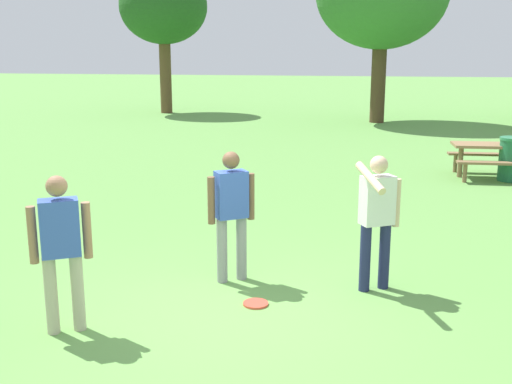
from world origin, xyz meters
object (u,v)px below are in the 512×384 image
at_px(person_catcher, 61,244).
at_px(person_bystander, 231,208).
at_px(tree_tall_left, 163,7).
at_px(person_thrower, 377,213).
at_px(trash_can_beside_table, 512,159).
at_px(frisbee, 256,304).
at_px(picnic_table_near, 492,153).

relative_size(person_catcher, person_bystander, 1.00).
bearing_deg(person_catcher, tree_tall_left, 105.48).
bearing_deg(person_thrower, person_bystander, -179.97).
bearing_deg(person_thrower, trash_can_beside_table, 66.75).
xyz_separation_m(person_thrower, person_bystander, (-1.76, -0.00, -0.02)).
relative_size(person_bystander, frisbee, 5.65).
xyz_separation_m(person_catcher, trash_can_beside_table, (6.13, 8.69, -0.46)).
bearing_deg(picnic_table_near, person_thrower, -109.87).
bearing_deg(trash_can_beside_table, person_thrower, -113.25).
bearing_deg(tree_tall_left, person_catcher, -74.52).
bearing_deg(person_catcher, picnic_table_near, 57.27).
height_order(person_catcher, frisbee, person_catcher).
relative_size(picnic_table_near, tree_tall_left, 0.28).
height_order(person_bystander, tree_tall_left, tree_tall_left).
height_order(person_thrower, person_bystander, same).
bearing_deg(picnic_table_near, person_bystander, -121.17).
xyz_separation_m(frisbee, picnic_table_near, (3.94, 7.92, 0.55)).
xyz_separation_m(person_bystander, picnic_table_near, (4.37, 7.22, -0.38)).
height_order(person_thrower, tree_tall_left, tree_tall_left).
distance_m(person_bystander, tree_tall_left, 21.37).
height_order(person_catcher, person_bystander, same).
height_order(frisbee, picnic_table_near, picnic_table_near).
relative_size(person_catcher, trash_can_beside_table, 1.71).
distance_m(person_thrower, person_catcher, 3.57).
relative_size(frisbee, picnic_table_near, 0.16).
relative_size(person_thrower, trash_can_beside_table, 1.71).
height_order(picnic_table_near, trash_can_beside_table, trash_can_beside_table).
relative_size(person_thrower, frisbee, 5.65).
distance_m(picnic_table_near, trash_can_beside_table, 0.47).
distance_m(person_catcher, trash_can_beside_table, 10.64).
height_order(person_catcher, picnic_table_near, person_catcher).
bearing_deg(frisbee, person_bystander, 121.33).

